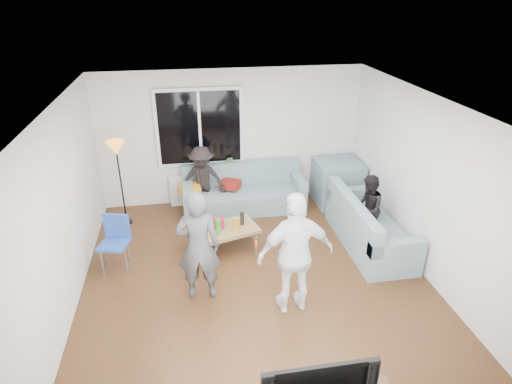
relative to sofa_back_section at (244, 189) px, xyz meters
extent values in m
cube|color=#56351C|center=(-0.15, -2.27, -0.45)|extent=(5.00, 5.50, 0.04)
cube|color=white|center=(-0.15, -2.27, 2.20)|extent=(5.00, 5.50, 0.04)
cube|color=silver|center=(-0.15, 0.50, 0.88)|extent=(5.00, 0.04, 2.60)
cube|color=silver|center=(-0.15, -5.04, 0.88)|extent=(5.00, 0.04, 2.60)
cube|color=silver|center=(-2.67, -2.27, 0.88)|extent=(0.04, 5.50, 2.60)
cube|color=silver|center=(2.37, -2.27, 0.88)|extent=(0.04, 5.50, 2.60)
cube|color=white|center=(-0.75, 0.42, 1.12)|extent=(1.62, 0.06, 1.47)
cube|color=black|center=(-0.75, 0.38, 1.12)|extent=(1.50, 0.02, 1.35)
cube|color=white|center=(-0.75, 0.37, 1.12)|extent=(0.05, 0.03, 1.35)
cube|color=silver|center=(-0.75, 0.38, -0.11)|extent=(1.30, 0.12, 0.62)
imported|color=#326528|center=(-0.24, 0.35, 0.37)|extent=(0.22, 0.20, 0.35)
imported|color=white|center=(-0.99, 0.35, 0.28)|extent=(0.18, 0.18, 0.16)
cube|color=slate|center=(1.87, 0.00, 0.00)|extent=(0.85, 0.85, 0.85)
cube|color=orange|center=(-1.02, -0.02, 0.09)|extent=(0.43, 0.38, 0.14)
cube|color=maroon|center=(-0.25, 0.06, 0.09)|extent=(0.46, 0.44, 0.13)
cube|color=olive|center=(-0.54, -1.39, -0.22)|extent=(1.22, 0.88, 0.40)
cylinder|color=maroon|center=(-0.60, -1.34, 0.06)|extent=(0.17, 0.17, 0.17)
imported|color=#45454A|center=(-0.97, -2.48, 0.38)|extent=(0.61, 0.43, 1.60)
imported|color=silver|center=(0.24, -2.94, 0.43)|extent=(1.02, 0.48, 1.70)
imported|color=black|center=(1.87, -1.46, 0.16)|extent=(0.61, 0.68, 1.17)
imported|color=black|center=(-0.77, 0.03, 0.23)|extent=(0.92, 0.64, 1.31)
imported|color=black|center=(-0.04, -4.77, 0.32)|extent=(1.04, 0.14, 0.60)
cylinder|color=#2C9A1C|center=(-0.63, -1.54, 0.11)|extent=(0.08, 0.08, 0.26)
cylinder|color=black|center=(-0.22, -1.31, 0.09)|extent=(0.07, 0.07, 0.22)
cylinder|color=#CA8F11|center=(-0.35, -1.48, 0.09)|extent=(0.07, 0.07, 0.22)
cylinder|color=#C64A0B|center=(-0.84, -1.28, 0.07)|extent=(0.07, 0.07, 0.19)
camera|label=1|loc=(-1.04, -7.36, 3.50)|focal=30.17mm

